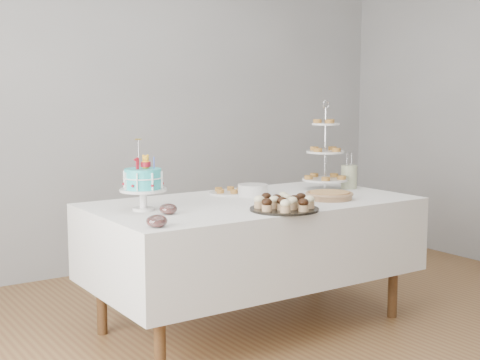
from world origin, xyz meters
TOP-DOWN VIEW (x-y plane):
  - floor at (0.00, 0.00)m, footprint 5.00×5.00m
  - walls at (0.00, 0.00)m, footprint 5.04×4.04m
  - table at (0.00, 0.30)m, footprint 1.92×1.02m
  - birthday_cake at (-0.69, 0.36)m, footprint 0.25×0.25m
  - cupcake_tray at (-0.05, -0.07)m, footprint 0.38×0.38m
  - pie at (0.42, 0.09)m, footprint 0.29×0.29m
  - tiered_stand at (0.68, 0.43)m, footprint 0.30×0.30m
  - plate_stack at (0.10, 0.45)m, footprint 0.19×0.19m
  - pastry_plate at (0.03, 0.61)m, footprint 0.25×0.25m
  - jam_bowl_a at (-0.84, -0.10)m, footprint 0.10×0.10m
  - jam_bowl_b at (-0.63, 0.18)m, footprint 0.10×0.10m
  - utensil_pitcher at (0.84, 0.37)m, footprint 0.11×0.11m

SIDE VIEW (x-z plane):
  - floor at x=0.00m, z-range 0.00..0.00m
  - table at x=0.00m, z-range 0.16..0.93m
  - pastry_plate at x=0.03m, z-range 0.77..0.81m
  - pie at x=0.42m, z-range 0.77..0.82m
  - jam_bowl_b at x=-0.63m, z-range 0.77..0.83m
  - jam_bowl_a at x=-0.84m, z-range 0.77..0.83m
  - plate_stack at x=0.10m, z-range 0.77..0.84m
  - cupcake_tray at x=-0.05m, z-range 0.77..0.86m
  - utensil_pitcher at x=0.84m, z-range 0.74..0.97m
  - birthday_cake at x=-0.69m, z-range 0.68..1.07m
  - tiered_stand at x=0.68m, z-range 0.72..1.31m
  - walls at x=0.00m, z-range 0.00..2.70m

